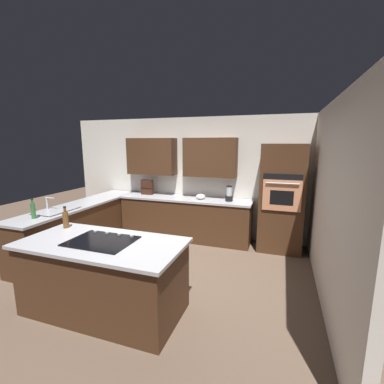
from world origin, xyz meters
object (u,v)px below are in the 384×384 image
blender (229,194)px  mixing_bowl (201,197)px  spice_rack (147,187)px  oil_bottle (66,219)px  dish_soap_bottle (33,210)px  wall_oven (281,198)px  cooktop (102,241)px  sink_unit (56,210)px

blender → mixing_bowl: (0.60, -0.00, -0.08)m
spice_rack → oil_bottle: 2.51m
blender → oil_bottle: blender is taller
dish_soap_bottle → oil_bottle: size_ratio=1.05×
blender → dish_soap_bottle: same height
wall_oven → oil_bottle: wall_oven is taller
dish_soap_bottle → oil_bottle: dish_soap_bottle is taller
cooktop → dish_soap_bottle: 1.69m
sink_unit → blender: blender is taller
wall_oven → spice_rack: 2.90m
mixing_bowl → dish_soap_bottle: (2.02, 2.22, 0.08)m
wall_oven → sink_unit: (3.68, 1.75, -0.11)m
wall_oven → blender: size_ratio=6.42×
wall_oven → cooktop: (2.00, 2.69, -0.12)m
sink_unit → dish_soap_bottle: (-0.06, 0.48, 0.11)m
oil_bottle → cooktop: bearing=161.1°
dish_soap_bottle → cooktop: bearing=163.9°
mixing_bowl → spice_rack: (1.30, -0.09, 0.12)m
spice_rack → oil_bottle: bearing=92.3°
mixing_bowl → sink_unit: bearing=39.9°
mixing_bowl → spice_rack: size_ratio=0.58×
cooktop → blender: (-1.00, -2.69, 0.13)m
spice_rack → dish_soap_bottle: (0.72, 2.31, -0.04)m
wall_oven → mixing_bowl: 1.60m
cooktop → oil_bottle: bearing=-18.9°
mixing_bowl → wall_oven: bearing=-179.7°
oil_bottle → spice_rack: bearing=-87.7°
blender → spice_rack: 1.90m
wall_oven → cooktop: 3.36m
blender → wall_oven: bearing=-179.5°
spice_rack → sink_unit: bearing=67.0°
mixing_bowl → spice_rack: spice_rack is taller
cooktop → oil_bottle: oil_bottle is taller
blender → oil_bottle: (1.80, 2.41, -0.01)m
mixing_bowl → dish_soap_bottle: size_ratio=0.61×
cooktop → oil_bottle: 0.85m
sink_unit → spice_rack: size_ratio=2.07×
blender → dish_soap_bottle: (2.62, 2.22, -0.01)m
spice_rack → dish_soap_bottle: 2.42m
blender → dish_soap_bottle: size_ratio=1.00×
sink_unit → dish_soap_bottle: size_ratio=2.20×
sink_unit → mixing_bowl: size_ratio=3.60×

